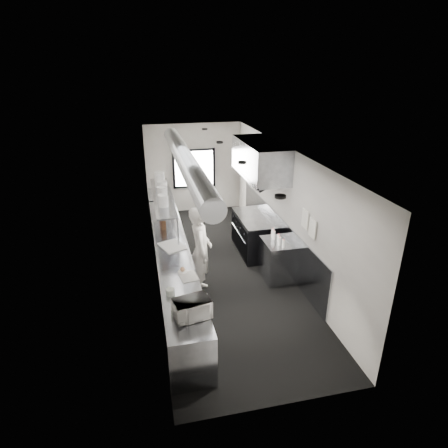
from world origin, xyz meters
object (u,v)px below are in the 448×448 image
exhaust_hood (260,159)px  squeeze_bottle_e (273,233)px  pass_shelf (163,197)px  plate_stack_c (163,188)px  squeeze_bottle_d (274,235)px  plate_stack_d (160,179)px  plate_stack_b (162,193)px  squeeze_bottle_c (278,238)px  line_cook (201,251)px  deli_tub_b (170,292)px  small_plate (183,272)px  squeeze_bottle_a (284,244)px  far_work_table (161,208)px  prep_counter (173,267)px  bottle_station (278,260)px  deli_tub_a (176,312)px  range (255,234)px  cutting_board (172,246)px  squeeze_bottle_b (279,241)px  plate_stack_a (163,201)px  microwave (192,308)px  knife_block (163,223)px

exhaust_hood → squeeze_bottle_e: size_ratio=11.13×
pass_shelf → plate_stack_c: plate_stack_c is taller
squeeze_bottle_d → plate_stack_d: bearing=135.1°
plate_stack_b → squeeze_bottle_c: plate_stack_b is taller
line_cook → deli_tub_b: size_ratio=12.77×
small_plate → squeeze_bottle_c: bearing=21.2°
squeeze_bottle_a → squeeze_bottle_e: (-0.05, 0.54, 0.01)m
far_work_table → line_cook: size_ratio=0.63×
prep_counter → bottle_station: (2.30, -0.20, 0.00)m
plate_stack_c → squeeze_bottle_e: bearing=-34.5°
deli_tub_a → small_plate: size_ratio=0.84×
range → squeeze_bottle_a: (0.10, -1.69, 0.52)m
pass_shelf → range: size_ratio=1.88×
exhaust_hood → squeeze_bottle_a: 2.20m
range → cutting_board: (-2.18, -1.12, 0.44)m
exhaust_hood → squeeze_bottle_b: (-0.01, -1.57, -1.40)m
far_work_table → squeeze_bottle_c: size_ratio=7.29×
bottle_station → plate_stack_c: plate_stack_c is taller
small_plate → squeeze_bottle_a: size_ratio=0.98×
plate_stack_d → plate_stack_b: bearing=-90.5°
plate_stack_a → plate_stack_d: bearing=89.1°
cutting_board → squeeze_bottle_d: size_ratio=3.05×
deli_tub_a → plate_stack_c: (0.13, 3.90, 0.77)m
pass_shelf → small_plate: size_ratio=17.15×
bottle_station → squeeze_bottle_e: size_ratio=4.55×
plate_stack_c → plate_stack_d: (-0.03, 0.61, 0.04)m
pass_shelf → squeeze_bottle_a: pass_shelf is taller
pass_shelf → bottle_station: pass_shelf is taller
prep_counter → small_plate: bearing=-84.6°
microwave → pass_shelf: bearing=79.3°
prep_counter → small_plate: (0.10, -1.04, 0.46)m
prep_counter → knife_block: size_ratio=23.86×
pass_shelf → plate_stack_d: size_ratio=7.67×
pass_shelf → bottle_station: bearing=-36.0°
squeeze_bottle_e → line_cook: bearing=-166.4°
deli_tub_a → squeeze_bottle_d: squeeze_bottle_d is taller
bottle_station → small_plate: small_plate is taller
microwave → deli_tub_b: bearing=98.8°
deli_tub_b → far_work_table: bearing=88.0°
bottle_station → plate_stack_d: plate_stack_d is taller
microwave → range: bearing=47.2°
pass_shelf → squeeze_bottle_d: pass_shelf is taller
prep_counter → squeeze_bottle_e: squeeze_bottle_e is taller
bottle_station → plate_stack_a: 2.85m
plate_stack_b → plate_stack_c: (0.04, 0.38, 0.01)m
squeeze_bottle_b → line_cook: bearing=179.7°
cutting_board → deli_tub_b: bearing=-96.2°
bottle_station → plate_stack_d: (-2.36, 2.42, 1.32)m
plate_stack_b → squeeze_bottle_d: bearing=-29.2°
plate_stack_d → far_work_table: bearing=87.8°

